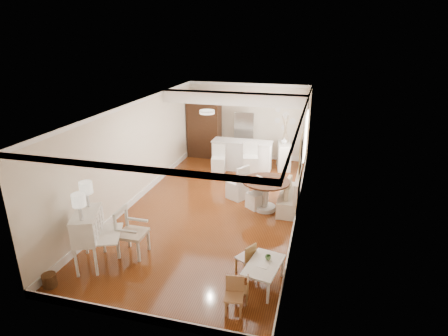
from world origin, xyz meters
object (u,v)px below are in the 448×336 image
at_px(bar_stool_right, 250,161).
at_px(fridge, 254,137).
at_px(kids_chair_b, 245,257).
at_px(kids_chair_c, 234,296).
at_px(slip_chair_near, 256,193).
at_px(slip_chair_far, 238,182).
at_px(sideboard, 284,156).
at_px(dining_table, 266,195).
at_px(breakfast_counter, 242,155).
at_px(kids_table, 263,275).
at_px(secretary_bureau, 89,239).
at_px(pantry_cabinet, 204,127).
at_px(bar_stool_left, 218,161).
at_px(kids_chair_a, 242,289).
at_px(gustavian_armchair, 133,233).
at_px(wicker_basket, 49,280).

distance_m(bar_stool_right, fridge, 1.83).
distance_m(kids_chair_b, kids_chair_c, 1.20).
bearing_deg(slip_chair_near, bar_stool_right, 143.44).
bearing_deg(slip_chair_far, slip_chair_near, 81.73).
height_order(bar_stool_right, sideboard, bar_stool_right).
height_order(fridge, sideboard, fridge).
bearing_deg(dining_table, breakfast_counter, 113.90).
xyz_separation_m(dining_table, slip_chair_far, (-0.90, 0.55, 0.08)).
bearing_deg(fridge, slip_chair_far, -86.79).
distance_m(kids_table, breakfast_counter, 6.37).
distance_m(secretary_bureau, breakfast_counter, 6.59).
relative_size(kids_table, slip_chair_far, 0.95).
xyz_separation_m(kids_chair_b, slip_chair_far, (-0.95, 3.40, 0.18)).
bearing_deg(bar_stool_right, kids_table, -89.42).
height_order(kids_chair_b, bar_stool_right, bar_stool_right).
bearing_deg(kids_table, pantry_cabinet, 115.69).
distance_m(slip_chair_far, bar_stool_left, 1.79).
relative_size(kids_chair_a, slip_chair_near, 0.60).
relative_size(kids_table, pantry_cabinet, 0.42).
distance_m(gustavian_armchair, bar_stool_left, 4.92).
bearing_deg(gustavian_armchair, kids_table, -96.92).
relative_size(breakfast_counter, pantry_cabinet, 0.89).
height_order(gustavian_armchair, slip_chair_far, gustavian_armchair).
relative_size(bar_stool_left, pantry_cabinet, 0.46).
xyz_separation_m(kids_chair_a, sideboard, (-0.07, 7.15, 0.20)).
xyz_separation_m(kids_chair_a, pantry_cabinet, (-3.16, 7.74, 0.89)).
distance_m(kids_chair_c, bar_stool_left, 6.40).
bearing_deg(slip_chair_near, sideboard, 121.70).
bearing_deg(kids_chair_c, gustavian_armchair, 147.56).
relative_size(slip_chair_far, breakfast_counter, 0.49).
relative_size(wicker_basket, fridge, 0.15).
bearing_deg(secretary_bureau, slip_chair_near, 29.15).
height_order(bar_stool_left, pantry_cabinet, pantry_cabinet).
xyz_separation_m(breakfast_counter, fridge, (0.20, 1.05, 0.39)).
bearing_deg(wicker_basket, bar_stool_left, 76.23).
bearing_deg(bar_stool_right, bar_stool_left, 174.28).
bearing_deg(bar_stool_left, sideboard, 24.57).
height_order(wicker_basket, kids_chair_a, kids_chair_a).
distance_m(bar_stool_left, pantry_cabinet, 2.33).
bearing_deg(kids_chair_a, pantry_cabinet, -167.28).
xyz_separation_m(gustavian_armchair, kids_chair_a, (2.59, -0.88, -0.27)).
bearing_deg(wicker_basket, kids_chair_a, 8.34).
bearing_deg(dining_table, kids_chair_a, -87.37).
relative_size(kids_chair_a, breakfast_counter, 0.25).
relative_size(slip_chair_far, pantry_cabinet, 0.44).
bearing_deg(kids_chair_a, slip_chair_far, -175.49).
height_order(kids_chair_c, pantry_cabinet, pantry_cabinet).
bearing_deg(slip_chair_near, wicker_basket, -87.99).
distance_m(dining_table, bar_stool_right, 2.34).
distance_m(bar_stool_left, fridge, 2.12).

